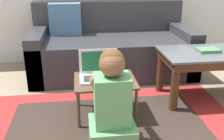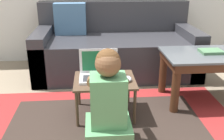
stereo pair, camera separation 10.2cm
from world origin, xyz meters
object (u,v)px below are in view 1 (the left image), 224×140
(coffee_table, at_px, (220,59))
(laptop, at_px, (99,74))
(book_on_table, at_px, (208,50))
(person_seated, at_px, (112,108))
(computer_mouse, at_px, (128,78))
(laptop_desk, at_px, (105,84))
(couch, at_px, (111,48))

(coffee_table, height_order, laptop, laptop)
(book_on_table, bearing_deg, person_seated, -146.52)
(coffee_table, relative_size, person_seated, 1.55)
(computer_mouse, bearing_deg, laptop_desk, 167.66)
(couch, height_order, book_on_table, couch)
(couch, height_order, laptop, couch)
(coffee_table, xyz_separation_m, laptop_desk, (-1.07, -0.19, -0.10))
(person_seated, xyz_separation_m, book_on_table, (0.95, 0.63, 0.17))
(computer_mouse, relative_size, person_seated, 0.13)
(coffee_table, distance_m, laptop, 1.13)
(couch, xyz_separation_m, book_on_table, (0.77, -0.82, 0.19))
(coffee_table, distance_m, book_on_table, 0.15)
(laptop, height_order, computer_mouse, laptop)
(couch, relative_size, laptop, 5.77)
(person_seated, relative_size, book_on_table, 3.66)
(person_seated, bearing_deg, book_on_table, 33.48)
(laptop_desk, xyz_separation_m, computer_mouse, (0.18, -0.04, 0.05))
(couch, distance_m, computer_mouse, 1.06)
(coffee_table, relative_size, laptop, 3.46)
(couch, height_order, laptop_desk, couch)
(couch, bearing_deg, coffee_table, -42.72)
(computer_mouse, xyz_separation_m, person_seated, (-0.18, -0.39, -0.04))
(couch, height_order, computer_mouse, couch)
(laptop_desk, height_order, laptop, laptop)
(coffee_table, distance_m, person_seated, 1.24)
(computer_mouse, height_order, person_seated, person_seated)
(laptop, height_order, book_on_table, laptop)
(laptop, relative_size, book_on_table, 1.64)
(computer_mouse, xyz_separation_m, book_on_table, (0.77, 0.24, 0.13))
(couch, distance_m, laptop, 1.01)
(couch, height_order, person_seated, couch)
(book_on_table, bearing_deg, laptop_desk, -167.99)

